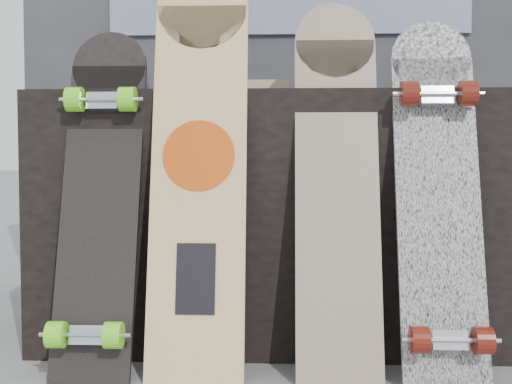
{
  "coord_description": "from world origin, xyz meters",
  "views": [
    {
      "loc": [
        -0.03,
        -1.64,
        0.6
      ],
      "look_at": [
        -0.11,
        0.2,
        0.5
      ],
      "focal_mm": 45.0,
      "sensor_mm": 36.0,
      "label": 1
    }
  ],
  "objects_px": {
    "longboard_geisha": "(199,150)",
    "longboard_celtic": "(337,171)",
    "vendor_table": "(291,218)",
    "longboard_cascadia": "(439,190)",
    "skateboard_dark": "(100,192)"
  },
  "relations": [
    {
      "from": "longboard_geisha",
      "to": "longboard_celtic",
      "type": "relative_size",
      "value": 1.11
    },
    {
      "from": "vendor_table",
      "to": "longboard_cascadia",
      "type": "height_order",
      "value": "longboard_cascadia"
    },
    {
      "from": "longboard_celtic",
      "to": "skateboard_dark",
      "type": "height_order",
      "value": "longboard_celtic"
    },
    {
      "from": "vendor_table",
      "to": "longboard_cascadia",
      "type": "xyz_separation_m",
      "value": [
        0.4,
        -0.38,
        0.11
      ]
    },
    {
      "from": "longboard_celtic",
      "to": "skateboard_dark",
      "type": "relative_size",
      "value": 1.08
    },
    {
      "from": "longboard_celtic",
      "to": "skateboard_dark",
      "type": "bearing_deg",
      "value": -178.22
    },
    {
      "from": "longboard_cascadia",
      "to": "skateboard_dark",
      "type": "bearing_deg",
      "value": 178.77
    },
    {
      "from": "vendor_table",
      "to": "longboard_cascadia",
      "type": "distance_m",
      "value": 0.56
    },
    {
      "from": "longboard_geisha",
      "to": "longboard_celtic",
      "type": "bearing_deg",
      "value": 0.8
    },
    {
      "from": "vendor_table",
      "to": "skateboard_dark",
      "type": "relative_size",
      "value": 1.63
    },
    {
      "from": "longboard_geisha",
      "to": "longboard_celtic",
      "type": "height_order",
      "value": "longboard_geisha"
    },
    {
      "from": "vendor_table",
      "to": "longboard_celtic",
      "type": "distance_m",
      "value": 0.39
    },
    {
      "from": "longboard_geisha",
      "to": "longboard_cascadia",
      "type": "relative_size",
      "value": 1.18
    },
    {
      "from": "longboard_geisha",
      "to": "skateboard_dark",
      "type": "relative_size",
      "value": 1.2
    },
    {
      "from": "vendor_table",
      "to": "longboard_geisha",
      "type": "distance_m",
      "value": 0.49
    }
  ]
}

